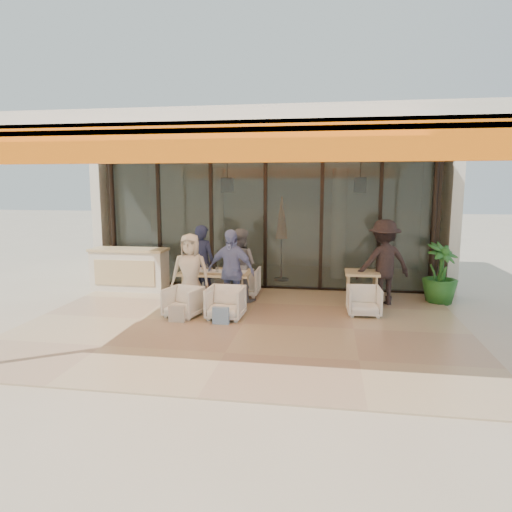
{
  "coord_description": "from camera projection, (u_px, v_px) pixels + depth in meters",
  "views": [
    {
      "loc": [
        1.5,
        -7.97,
        2.55
      ],
      "look_at": [
        0.1,
        0.9,
        1.15
      ],
      "focal_mm": 32.0,
      "sensor_mm": 36.0,
      "label": 1
    }
  ],
  "objects": [
    {
      "name": "ground",
      "position": [
        243.0,
        325.0,
        8.4
      ],
      "size": [
        70.0,
        70.0,
        0.0
      ],
      "primitive_type": "plane",
      "color": "#C6B293",
      "rests_on": "ground"
    },
    {
      "name": "interior_block",
      "position": [
        276.0,
        196.0,
        13.24
      ],
      "size": [
        9.05,
        3.62,
        3.52
      ],
      "color": "silver",
      "rests_on": "ground"
    },
    {
      "name": "chair_near_right",
      "position": [
        226.0,
        301.0,
        8.72
      ],
      "size": [
        0.7,
        0.66,
        0.7
      ],
      "primitive_type": "imported",
      "rotation": [
        0.0,
        0.0,
        -0.03
      ],
      "color": "white",
      "rests_on": "ground"
    },
    {
      "name": "tote_bag_cream",
      "position": [
        177.0,
        314.0,
        8.49
      ],
      "size": [
        0.3,
        0.1,
        0.34
      ],
      "primitive_type": "cube",
      "color": "silver",
      "rests_on": "ground"
    },
    {
      "name": "diner_grey",
      "position": [
        239.0,
        265.0,
        10.02
      ],
      "size": [
        0.92,
        0.8,
        1.62
      ],
      "primitive_type": "imported",
      "rotation": [
        0.0,
        0.0,
        2.88
      ],
      "color": "slate",
      "rests_on": "ground"
    },
    {
      "name": "side_table",
      "position": [
        362.0,
        276.0,
        9.63
      ],
      "size": [
        0.7,
        0.7,
        0.74
      ],
      "color": "#D6BB82",
      "rests_on": "ground"
    },
    {
      "name": "chair_far_right",
      "position": [
        244.0,
        280.0,
        10.57
      ],
      "size": [
        0.72,
        0.67,
        0.74
      ],
      "primitive_type": "imported",
      "rotation": [
        0.0,
        0.0,
        3.14
      ],
      "color": "white",
      "rests_on": "ground"
    },
    {
      "name": "dining_table",
      "position": [
        216.0,
        274.0,
        9.67
      ],
      "size": [
        1.5,
        0.9,
        0.93
      ],
      "color": "#D6BB82",
      "rests_on": "ground"
    },
    {
      "name": "chair_near_left",
      "position": [
        183.0,
        301.0,
        8.85
      ],
      "size": [
        0.76,
        0.73,
        0.65
      ],
      "primitive_type": "imported",
      "rotation": [
        0.0,
        0.0,
        -0.24
      ],
      "color": "white",
      "rests_on": "ground"
    },
    {
      "name": "chair_far_left",
      "position": [
        208.0,
        281.0,
        10.71
      ],
      "size": [
        0.71,
        0.68,
        0.63
      ],
      "primitive_type": "imported",
      "rotation": [
        0.0,
        0.0,
        2.95
      ],
      "color": "white",
      "rests_on": "ground"
    },
    {
      "name": "tote_bag_blue",
      "position": [
        221.0,
        316.0,
        8.36
      ],
      "size": [
        0.3,
        0.1,
        0.34
      ],
      "primitive_type": "cube",
      "color": "#99BFD8",
      "rests_on": "ground"
    },
    {
      "name": "terrace_structure",
      "position": [
        239.0,
        143.0,
        7.64
      ],
      "size": [
        8.0,
        6.0,
        3.4
      ],
      "color": "silver",
      "rests_on": "ground"
    },
    {
      "name": "glass_storefront",
      "position": [
        265.0,
        225.0,
        11.08
      ],
      "size": [
        8.08,
        0.1,
        3.2
      ],
      "color": "#9EADA3",
      "rests_on": "ground"
    },
    {
      "name": "terrace_floor",
      "position": [
        243.0,
        325.0,
        8.4
      ],
      "size": [
        8.0,
        6.0,
        0.01
      ],
      "primitive_type": "cube",
      "color": "tan",
      "rests_on": "ground"
    },
    {
      "name": "potted_palm",
      "position": [
        440.0,
        273.0,
        9.87
      ],
      "size": [
        1.04,
        1.04,
        1.32
      ],
      "primitive_type": "imported",
      "rotation": [
        0.0,
        0.0,
        0.67
      ],
      "color": "#1E5919",
      "rests_on": "ground"
    },
    {
      "name": "side_chair",
      "position": [
        364.0,
        300.0,
        8.95
      ],
      "size": [
        0.66,
        0.62,
        0.65
      ],
      "primitive_type": "imported",
      "rotation": [
        0.0,
        0.0,
        0.05
      ],
      "color": "white",
      "rests_on": "ground"
    },
    {
      "name": "standing_woman",
      "position": [
        384.0,
        263.0,
        9.66
      ],
      "size": [
        1.35,
        1.05,
        1.84
      ],
      "primitive_type": "imported",
      "rotation": [
        0.0,
        0.0,
        3.49
      ],
      "color": "black",
      "rests_on": "ground"
    },
    {
      "name": "diner_periwinkle",
      "position": [
        231.0,
        271.0,
        9.13
      ],
      "size": [
        1.05,
        0.6,
        1.69
      ],
      "primitive_type": "imported",
      "rotation": [
        0.0,
        0.0,
        -0.2
      ],
      "color": "#7783C6",
      "rests_on": "ground"
    },
    {
      "name": "diner_navy",
      "position": [
        202.0,
        263.0,
        10.14
      ],
      "size": [
        0.7,
        0.56,
        1.69
      ],
      "primitive_type": "imported",
      "rotation": [
        0.0,
        0.0,
        2.86
      ],
      "color": "#1A203B",
      "rests_on": "ground"
    },
    {
      "name": "diner_cream",
      "position": [
        190.0,
        272.0,
        9.27
      ],
      "size": [
        0.8,
        0.55,
        1.59
      ],
      "primitive_type": "imported",
      "rotation": [
        0.0,
        0.0,
        0.06
      ],
      "color": "beige",
      "rests_on": "ground"
    },
    {
      "name": "host_counter",
      "position": [
        130.0,
        269.0,
        11.06
      ],
      "size": [
        1.85,
        0.65,
        1.04
      ],
      "color": "silver",
      "rests_on": "ground"
    }
  ]
}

